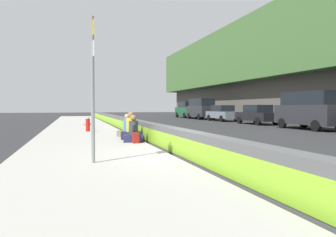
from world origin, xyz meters
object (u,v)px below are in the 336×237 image
(fire_hydrant, at_px, (88,123))
(parked_car_farther, at_px, (187,109))
(route_sign_post, at_px, (93,79))
(seated_person_foreground, at_px, (133,133))
(parked_car_third, at_px, (310,110))
(seated_person_rear, at_px, (127,130))
(parked_car_far, at_px, (201,108))
(backpack, at_px, (136,138))
(seated_person_middle, at_px, (131,130))
(parked_car_midline, at_px, (222,113))
(parked_car_fourth, at_px, (257,115))

(fire_hydrant, xyz_separation_m, parked_car_farther, (22.77, -14.70, 0.60))
(route_sign_post, bearing_deg, seated_person_foreground, -23.23)
(seated_person_foreground, height_order, parked_car_third, parked_car_third)
(seated_person_rear, relative_size, parked_car_far, 0.21)
(backpack, xyz_separation_m, parked_car_third, (5.32, -13.03, 1.02))
(seated_person_middle, bearing_deg, route_sign_post, 160.09)
(fire_hydrant, bearing_deg, seated_person_middle, -161.74)
(seated_person_rear, relative_size, parked_car_midline, 0.23)
(parked_car_third, bearing_deg, parked_car_farther, -0.43)
(fire_hydrant, height_order, seated_person_middle, seated_person_middle)
(parked_car_midline, bearing_deg, seated_person_foreground, 143.39)
(parked_car_farther, bearing_deg, backpack, 155.61)
(seated_person_middle, bearing_deg, parked_car_farther, -25.40)
(seated_person_foreground, bearing_deg, backpack, -179.98)
(fire_hydrant, distance_m, parked_car_farther, 27.11)
(fire_hydrant, xyz_separation_m, seated_person_foreground, (-5.90, -1.49, -0.11))
(parked_car_third, bearing_deg, backpack, 112.21)
(fire_hydrant, xyz_separation_m, backpack, (-6.36, -1.49, -0.25))
(seated_person_rear, distance_m, parked_car_farther, 29.60)
(seated_person_foreground, bearing_deg, seated_person_rear, -2.95)
(parked_car_farther, bearing_deg, parked_car_midline, 179.46)
(seated_person_foreground, relative_size, parked_car_farther, 0.22)
(seated_person_rear, xyz_separation_m, parked_car_midline, (15.51, -13.00, 0.39))
(seated_person_rear, bearing_deg, backpack, 177.58)
(backpack, xyz_separation_m, parked_car_midline, (18.11, -13.11, 0.53))
(fire_hydrant, distance_m, parked_car_far, 22.49)
(seated_person_middle, height_order, parked_car_farther, parked_car_farther)
(route_sign_post, bearing_deg, parked_car_third, -58.52)
(seated_person_foreground, bearing_deg, parked_car_far, -29.32)
(seated_person_rear, distance_m, parked_car_far, 24.61)
(seated_person_foreground, xyz_separation_m, parked_car_farther, (28.67, -13.21, 0.71))
(parked_car_fourth, distance_m, parked_car_midline, 6.37)
(parked_car_midline, bearing_deg, backpack, 144.10)
(backpack, distance_m, parked_car_fourth, 17.65)
(seated_person_rear, relative_size, parked_car_fourth, 0.24)
(route_sign_post, xyz_separation_m, seated_person_rear, (6.37, -1.93, -1.74))
(seated_person_middle, bearing_deg, backpack, 176.19)
(route_sign_post, xyz_separation_m, parked_car_far, (27.33, -14.79, -0.86))
(route_sign_post, relative_size, parked_car_third, 0.70)
(seated_person_foreground, height_order, parked_car_midline, parked_car_midline)
(seated_person_rear, bearing_deg, parked_car_farther, -26.27)
(seated_person_rear, relative_size, backpack, 2.66)
(seated_person_middle, relative_size, backpack, 2.96)
(parked_car_far, bearing_deg, parked_car_farther, -2.45)
(parked_car_midline, relative_size, parked_car_far, 0.89)
(route_sign_post, distance_m, seated_person_rear, 6.88)
(seated_person_middle, height_order, backpack, seated_person_middle)
(seated_person_foreground, bearing_deg, parked_car_farther, -24.74)
(parked_car_far, bearing_deg, fire_hydrant, 139.94)
(seated_person_foreground, xyz_separation_m, parked_car_far, (23.10, -12.97, 0.88))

